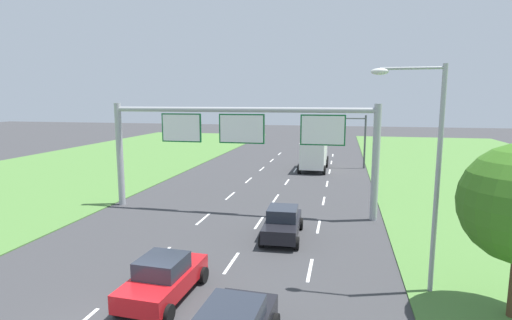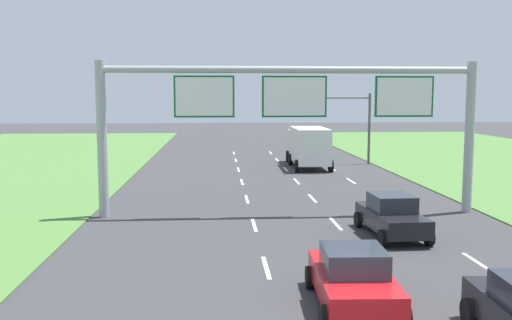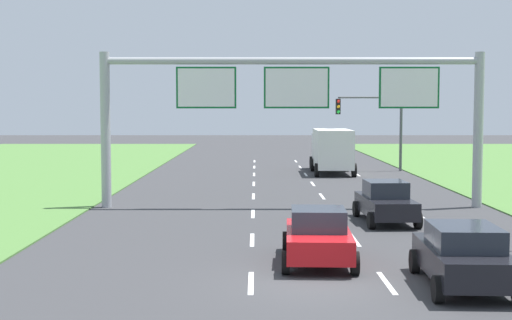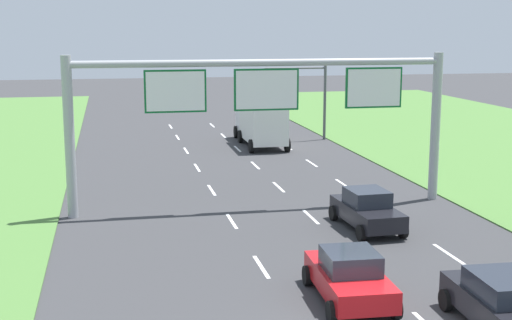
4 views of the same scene
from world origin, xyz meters
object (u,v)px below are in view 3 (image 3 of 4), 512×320
Objects in this scene: car_mid_lane at (460,255)px; traffic_light_mast at (371,117)px; box_truck at (329,149)px; car_near_red at (383,202)px; car_lead_silver at (315,236)px; sign_gantry at (293,98)px.

car_mid_lane is 33.45m from traffic_light_mast.
box_truck is 4.11m from traffic_light_mast.
car_near_red is at bearing -98.20° from traffic_light_mast.
box_truck is at bearing 87.37° from car_near_red.
traffic_light_mast is (6.60, 30.30, 3.08)m from car_lead_silver.
box_truck is 1.39× the size of traffic_light_mast.
sign_gantry is at bearing -109.51° from traffic_light_mast.
car_mid_lane is (0.09, -10.21, 0.01)m from car_near_red.
box_truck is (0.04, 31.75, 0.85)m from car_mid_lane.
car_lead_silver is 29.12m from box_truck.
box_truck reaches higher than car_near_red.
car_lead_silver is at bearing -102.29° from traffic_light_mast.
car_mid_lane is 31.76m from box_truck.
car_near_red is at bearing 92.98° from car_mid_lane.
car_near_red is 23.38m from traffic_light_mast.
box_truck is (3.43, 28.90, 0.88)m from car_lead_silver.
sign_gantry is at bearing 105.76° from car_mid_lane.
traffic_light_mast reaches higher than box_truck.
box_truck is at bearing 85.80° from car_lead_silver.
car_lead_silver is 0.24× the size of sign_gantry.
car_mid_lane is at bearing -37.51° from car_lead_silver.
traffic_light_mast is at bearing 79.52° from car_near_red.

